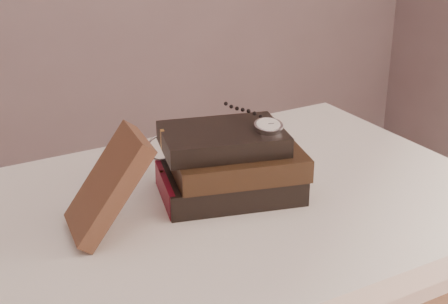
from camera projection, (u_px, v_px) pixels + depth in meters
table at (189, 259)px, 1.08m from camera, size 1.00×0.60×0.75m
book_stack at (230, 165)px, 1.07m from camera, size 0.25×0.20×0.11m
journal at (108, 185)px, 0.94m from camera, size 0.13×0.12×0.15m
pocket_watch at (266, 125)px, 1.05m from camera, size 0.06×0.15×0.02m
eyeglasses at (173, 146)px, 1.11m from camera, size 0.11×0.13×0.04m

